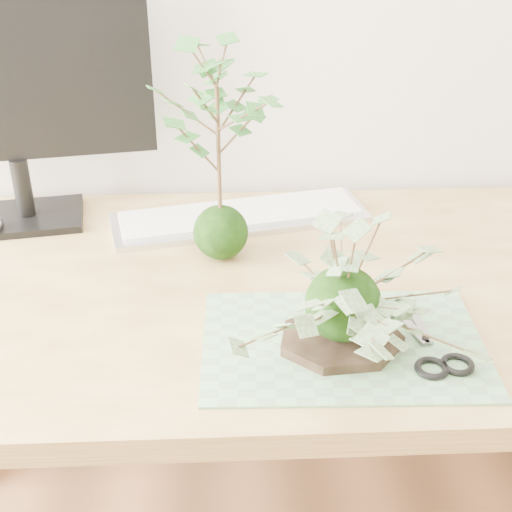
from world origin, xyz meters
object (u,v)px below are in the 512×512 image
(desk, at_px, (285,326))
(ivy_kokedama, at_px, (345,273))
(maple_kokedama, at_px, (217,102))
(keyboard, at_px, (240,216))
(monitor, at_px, (6,86))

(desk, bearing_deg, ivy_kokedama, -70.65)
(maple_kokedama, bearing_deg, keyboard, 75.05)
(keyboard, height_order, monitor, monitor)
(desk, relative_size, ivy_kokedama, 5.31)
(desk, relative_size, maple_kokedama, 4.10)
(maple_kokedama, relative_size, keyboard, 0.78)
(ivy_kokedama, xyz_separation_m, monitor, (-0.53, 0.43, 0.14))
(ivy_kokedama, distance_m, monitor, 0.69)
(desk, relative_size, monitor, 3.19)
(desk, height_order, maple_kokedama, maple_kokedama)
(maple_kokedama, xyz_separation_m, monitor, (-0.36, 0.16, -0.02))
(desk, xyz_separation_m, maple_kokedama, (-0.10, 0.09, 0.36))
(maple_kokedama, bearing_deg, ivy_kokedama, -57.79)
(ivy_kokedama, bearing_deg, desk, 109.35)
(monitor, bearing_deg, ivy_kokedama, -47.69)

